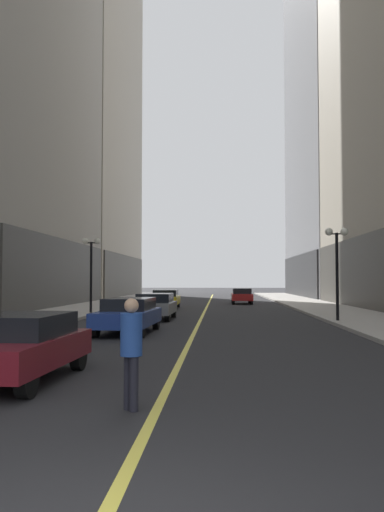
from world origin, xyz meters
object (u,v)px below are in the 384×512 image
at_px(car_red, 242,295).
at_px(street_lamp_left_far, 91,258).
at_px(car_yellow, 166,298).
at_px(street_lamp_right_mid, 337,253).
at_px(car_blue, 129,314).
at_px(pedestrian_in_blue_hoodie, 131,345).
at_px(car_grey, 155,305).
at_px(car_maroon, 16,345).

xyz_separation_m(car_red, street_lamp_left_far, (-9.23, -14.97, 2.54)).
relative_size(car_yellow, street_lamp_left_far, 1.06).
distance_m(car_red, street_lamp_right_mid, 20.63).
relative_size(car_blue, pedestrian_in_blue_hoodie, 2.72).
distance_m(car_yellow, street_lamp_left_far, 8.51).
distance_m(car_grey, car_yellow, 10.33).
xyz_separation_m(car_blue, street_lamp_right_mid, (8.88, 4.79, 2.54)).
height_order(car_maroon, pedestrian_in_blue_hoodie, pedestrian_in_blue_hoodie).
relative_size(car_maroon, car_grey, 0.98).
bearing_deg(street_lamp_right_mid, street_lamp_left_far, 157.91).
xyz_separation_m(car_maroon, street_lamp_right_mid, (9.47, 14.33, 2.54)).
distance_m(car_yellow, pedestrian_in_blue_hoodie, 29.15).
relative_size(car_blue, street_lamp_right_mid, 1.06).
relative_size(pedestrian_in_blue_hoodie, street_lamp_left_far, 0.39).
distance_m(car_maroon, car_red, 35.00).
height_order(car_red, pedestrian_in_blue_hoodie, pedestrian_in_blue_hoodie).
xyz_separation_m(car_maroon, car_yellow, (0.23, 26.84, 0.00)).
relative_size(car_grey, car_yellow, 0.90).
relative_size(car_red, street_lamp_left_far, 0.92).
height_order(car_yellow, pedestrian_in_blue_hoodie, pedestrian_in_blue_hoodie).
bearing_deg(pedestrian_in_blue_hoodie, car_maroon, 140.47).
xyz_separation_m(car_red, street_lamp_right_mid, (3.57, -20.16, 2.54)).
bearing_deg(street_lamp_left_far, car_maroon, -80.33).
relative_size(car_maroon, car_yellow, 0.88).
height_order(car_blue, street_lamp_left_far, street_lamp_left_far).
bearing_deg(street_lamp_right_mid, car_yellow, 126.48).
bearing_deg(car_grey, street_lamp_left_far, 143.39).
bearing_deg(pedestrian_in_blue_hoodie, car_grey, 95.95).
distance_m(car_grey, car_red, 18.71).
bearing_deg(car_blue, car_red, 77.97).
xyz_separation_m(car_red, pedestrian_in_blue_hoodie, (-3.22, -36.71, 0.29)).
height_order(car_blue, car_red, same).
xyz_separation_m(car_grey, street_lamp_right_mid, (8.74, -2.18, 2.54)).
distance_m(street_lamp_left_far, street_lamp_right_mid, 13.81).
height_order(car_maroon, street_lamp_left_far, street_lamp_left_far).
bearing_deg(car_maroon, street_lamp_left_far, 99.67).
xyz_separation_m(car_yellow, pedestrian_in_blue_hoodie, (2.46, -29.05, 0.28)).
bearing_deg(street_lamp_right_mid, pedestrian_in_blue_hoodie, -112.32).
bearing_deg(car_red, car_blue, -102.03).
height_order(pedestrian_in_blue_hoodie, street_lamp_right_mid, street_lamp_right_mid).
bearing_deg(car_maroon, car_grey, 87.47).
relative_size(car_grey, car_red, 1.03).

